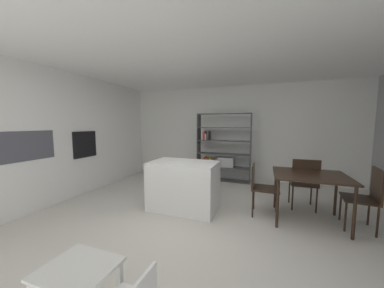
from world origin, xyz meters
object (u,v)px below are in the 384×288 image
(dining_table, at_px, (310,179))
(dining_chair_island_side, at_px, (260,185))
(dining_chair_window_side, at_px, (368,193))
(kitchen_island, at_px, (184,185))
(dining_chair_far, at_px, (304,180))
(built_in_oven, at_px, (85,144))
(child_table, at_px, (79,279))
(open_bookshelf, at_px, (222,151))

(dining_table, xyz_separation_m, dining_chair_island_side, (-0.76, -0.00, -0.17))
(dining_table, height_order, dining_chair_window_side, dining_chair_window_side)
(kitchen_island, relative_size, dining_chair_far, 1.28)
(built_in_oven, relative_size, kitchen_island, 0.48)
(kitchen_island, bearing_deg, dining_chair_window_side, 4.78)
(built_in_oven, distance_m, dining_chair_window_side, 5.33)
(built_in_oven, distance_m, dining_chair_far, 4.62)
(child_table, bearing_deg, dining_chair_far, 56.72)
(open_bookshelf, relative_size, dining_chair_far, 1.95)
(child_table, xyz_separation_m, dining_chair_island_side, (1.24, 2.58, 0.13))
(open_bookshelf, xyz_separation_m, child_table, (-0.17, -4.48, -0.43))
(dining_chair_island_side, height_order, dining_chair_far, dining_chair_far)
(built_in_oven, relative_size, open_bookshelf, 0.31)
(kitchen_island, relative_size, open_bookshelf, 0.65)
(kitchen_island, xyz_separation_m, dining_chair_island_side, (1.34, 0.25, 0.09))
(child_table, bearing_deg, open_bookshelf, 87.80)
(dining_table, bearing_deg, dining_chair_far, 89.54)
(dining_chair_far, bearing_deg, open_bookshelf, -39.92)
(kitchen_island, xyz_separation_m, dining_chair_window_side, (2.86, 0.24, 0.12))
(dining_chair_window_side, bearing_deg, child_table, -39.86)
(dining_chair_window_side, bearing_deg, built_in_oven, -80.65)
(kitchen_island, height_order, child_table, kitchen_island)
(dining_table, relative_size, dining_chair_window_side, 1.15)
(kitchen_island, distance_m, dining_chair_island_side, 1.37)
(kitchen_island, height_order, dining_table, kitchen_island)
(open_bookshelf, xyz_separation_m, dining_chair_far, (1.83, -1.43, -0.27))
(dining_chair_window_side, bearing_deg, dining_table, -83.74)
(open_bookshelf, xyz_separation_m, dining_chair_island_side, (1.07, -1.90, -0.30))
(dining_chair_window_side, xyz_separation_m, dining_chair_island_side, (-1.52, 0.01, -0.03))
(kitchen_island, height_order, open_bookshelf, open_bookshelf)
(child_table, distance_m, dining_chair_far, 3.66)
(built_in_oven, height_order, dining_chair_far, built_in_oven)
(dining_table, xyz_separation_m, dining_chair_far, (0.00, 0.47, -0.14))
(open_bookshelf, distance_m, dining_chair_island_side, 2.20)
(open_bookshelf, xyz_separation_m, dining_chair_window_side, (2.59, -1.91, -0.27))
(built_in_oven, bearing_deg, kitchen_island, -0.95)
(child_table, relative_size, dining_chair_far, 0.55)
(built_in_oven, height_order, dining_chair_window_side, built_in_oven)
(child_table, bearing_deg, kitchen_island, 92.37)
(open_bookshelf, height_order, dining_chair_window_side, open_bookshelf)
(built_in_oven, bearing_deg, dining_chair_window_side, 2.15)
(kitchen_island, bearing_deg, dining_table, 6.85)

